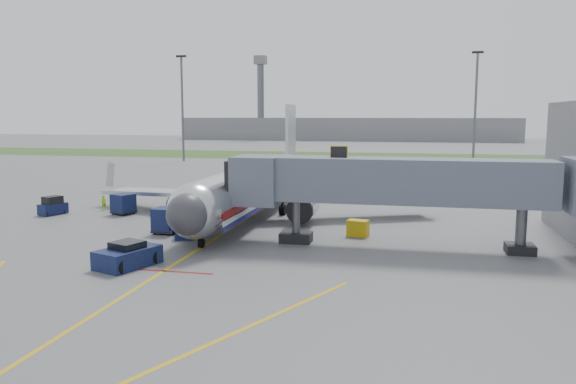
% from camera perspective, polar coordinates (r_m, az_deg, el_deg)
% --- Properties ---
extents(ground, '(400.00, 400.00, 0.00)m').
position_cam_1_polar(ground, '(37.21, -9.91, -6.27)').
color(ground, '#565659').
rests_on(ground, ground).
extents(grass_strip, '(300.00, 25.00, 0.01)m').
position_cam_1_polar(grass_strip, '(124.44, 6.02, 3.65)').
color(grass_strip, '#2D4C1E').
rests_on(grass_strip, ground).
extents(apron_markings, '(21.52, 50.00, 0.01)m').
position_cam_1_polar(apron_markings, '(30.76, -15.21, -9.44)').
color(apron_markings, gold).
rests_on(apron_markings, ground).
extents(airliner, '(32.10, 35.67, 10.25)m').
position_cam_1_polar(airliner, '(50.92, -3.46, 0.66)').
color(airliner, silver).
rests_on(airliner, ground).
extents(jet_bridge, '(25.30, 4.00, 6.90)m').
position_cam_1_polar(jet_bridge, '(38.62, 10.85, 0.97)').
color(jet_bridge, slate).
rests_on(jet_bridge, ground).
extents(light_mast_left, '(2.00, 0.44, 20.40)m').
position_cam_1_polar(light_mast_left, '(112.28, -10.68, 8.61)').
color(light_mast_left, '#595B60').
rests_on(light_mast_left, ground).
extents(light_mast_right, '(2.00, 0.44, 20.40)m').
position_cam_1_polar(light_mast_right, '(108.92, 18.51, 8.37)').
color(light_mast_right, '#595B60').
rests_on(light_mast_right, ground).
extents(distant_terminal, '(120.00, 14.00, 8.00)m').
position_cam_1_polar(distant_terminal, '(204.79, 5.78, 6.39)').
color(distant_terminal, slate).
rests_on(distant_terminal, ground).
extents(control_tower, '(4.00, 4.00, 30.00)m').
position_cam_1_polar(control_tower, '(205.69, -2.80, 10.14)').
color(control_tower, '#595B60').
rests_on(control_tower, ground).
extents(pushback_tug, '(3.34, 4.20, 1.52)m').
position_cam_1_polar(pushback_tug, '(35.06, -15.97, -6.26)').
color(pushback_tug, '#0D0C36').
rests_on(pushback_tug, ground).
extents(baggage_tug, '(2.01, 2.69, 1.68)m').
position_cam_1_polar(baggage_tug, '(55.32, -22.78, -1.36)').
color(baggage_tug, '#0D0C36').
rests_on(baggage_tug, ground).
extents(baggage_cart_a, '(1.86, 1.86, 1.65)m').
position_cam_1_polar(baggage_cart_a, '(50.04, -10.33, -1.67)').
color(baggage_cart_a, '#0D0C36').
rests_on(baggage_cart_a, ground).
extents(baggage_cart_b, '(1.84, 1.84, 1.96)m').
position_cam_1_polar(baggage_cart_b, '(43.93, -12.26, -2.83)').
color(baggage_cart_b, '#0D0C36').
rests_on(baggage_cart_b, ground).
extents(baggage_cart_c, '(2.24, 2.24, 1.87)m').
position_cam_1_polar(baggage_cart_c, '(53.25, -16.39, -1.17)').
color(baggage_cart_c, '#0D0C36').
rests_on(baggage_cart_c, ground).
extents(belt_loader, '(2.31, 4.11, 1.94)m').
position_cam_1_polar(belt_loader, '(42.77, -10.38, -3.77)').
color(belt_loader, '#0D0C36').
rests_on(belt_loader, ground).
extents(ground_power_cart, '(1.69, 1.30, 1.21)m').
position_cam_1_polar(ground_power_cart, '(42.35, 7.12, -3.67)').
color(ground_power_cart, gold).
rests_on(ground_power_cart, ground).
extents(ramp_worker, '(0.57, 0.64, 1.48)m').
position_cam_1_polar(ramp_worker, '(56.09, -18.20, -1.02)').
color(ramp_worker, '#8EE81B').
rests_on(ramp_worker, ground).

